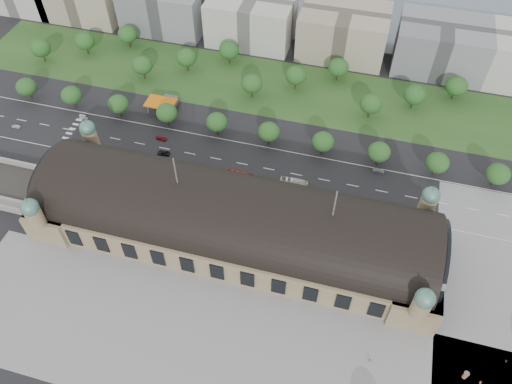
% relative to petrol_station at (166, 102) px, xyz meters
% --- Properties ---
extents(ground, '(900.00, 900.00, 0.00)m').
position_rel_petrol_station_xyz_m(ground, '(53.91, -65.28, -2.95)').
color(ground, black).
rests_on(ground, ground).
extents(station, '(150.00, 48.40, 44.30)m').
position_rel_petrol_station_xyz_m(station, '(53.91, -65.28, 7.33)').
color(station, '#927B5A').
rests_on(station, ground).
extents(plaza_south, '(190.00, 48.00, 0.12)m').
position_rel_petrol_station_xyz_m(plaza_south, '(63.91, -109.28, -2.95)').
color(plaza_south, gray).
rests_on(plaza_south, ground).
extents(road_slab, '(260.00, 26.00, 0.10)m').
position_rel_petrol_station_xyz_m(road_slab, '(33.91, -27.28, -2.95)').
color(road_slab, black).
rests_on(road_slab, ground).
extents(grass_belt, '(300.00, 45.00, 0.10)m').
position_rel_petrol_station_xyz_m(grass_belt, '(38.91, 27.72, -2.95)').
color(grass_belt, '#254C1E').
rests_on(grass_belt, ground).
extents(petrol_station, '(14.00, 13.00, 5.05)m').
position_rel_petrol_station_xyz_m(petrol_station, '(0.00, 0.00, 0.00)').
color(petrol_station, orange).
rests_on(petrol_station, ground).
extents(office_2, '(45.00, 32.00, 24.00)m').
position_rel_petrol_station_xyz_m(office_2, '(-26.09, 67.72, 9.05)').
color(office_2, gray).
rests_on(office_2, ground).
extents(office_3, '(45.00, 32.00, 24.00)m').
position_rel_petrol_station_xyz_m(office_3, '(23.91, 67.72, 9.05)').
color(office_3, '#B3B1AA').
rests_on(office_3, ground).
extents(office_4, '(45.00, 32.00, 24.00)m').
position_rel_petrol_station_xyz_m(office_4, '(73.91, 67.72, 9.05)').
color(office_4, tan).
rests_on(office_4, ground).
extents(office_5, '(45.00, 32.00, 24.00)m').
position_rel_petrol_station_xyz_m(office_5, '(123.91, 67.72, 9.05)').
color(office_5, gray).
rests_on(office_5, ground).
extents(tree_row_0, '(9.60, 9.60, 11.52)m').
position_rel_petrol_station_xyz_m(tree_row_0, '(-66.09, -12.28, 4.48)').
color(tree_row_0, '#2D2116').
rests_on(tree_row_0, ground).
extents(tree_row_1, '(9.60, 9.60, 11.52)m').
position_rel_petrol_station_xyz_m(tree_row_1, '(-42.09, -12.28, 4.48)').
color(tree_row_1, '#2D2116').
rests_on(tree_row_1, ground).
extents(tree_row_2, '(9.60, 9.60, 11.52)m').
position_rel_petrol_station_xyz_m(tree_row_2, '(-18.09, -12.28, 4.48)').
color(tree_row_2, '#2D2116').
rests_on(tree_row_2, ground).
extents(tree_row_3, '(9.60, 9.60, 11.52)m').
position_rel_petrol_station_xyz_m(tree_row_3, '(5.91, -12.28, 4.48)').
color(tree_row_3, '#2D2116').
rests_on(tree_row_3, ground).
extents(tree_row_4, '(9.60, 9.60, 11.52)m').
position_rel_petrol_station_xyz_m(tree_row_4, '(29.91, -12.28, 4.48)').
color(tree_row_4, '#2D2116').
rests_on(tree_row_4, ground).
extents(tree_row_5, '(9.60, 9.60, 11.52)m').
position_rel_petrol_station_xyz_m(tree_row_5, '(53.91, -12.28, 4.48)').
color(tree_row_5, '#2D2116').
rests_on(tree_row_5, ground).
extents(tree_row_6, '(9.60, 9.60, 11.52)m').
position_rel_petrol_station_xyz_m(tree_row_6, '(77.91, -12.28, 4.48)').
color(tree_row_6, '#2D2116').
rests_on(tree_row_6, ground).
extents(tree_row_7, '(9.60, 9.60, 11.52)m').
position_rel_petrol_station_xyz_m(tree_row_7, '(101.91, -12.28, 4.48)').
color(tree_row_7, '#2D2116').
rests_on(tree_row_7, ground).
extents(tree_row_8, '(9.60, 9.60, 11.52)m').
position_rel_petrol_station_xyz_m(tree_row_8, '(125.91, -12.28, 4.48)').
color(tree_row_8, '#2D2116').
rests_on(tree_row_8, ground).
extents(tree_row_9, '(9.60, 9.60, 11.52)m').
position_rel_petrol_station_xyz_m(tree_row_9, '(149.91, -12.28, 4.48)').
color(tree_row_9, '#2D2116').
rests_on(tree_row_9, ground).
extents(tree_belt_0, '(10.40, 10.40, 12.48)m').
position_rel_petrol_station_xyz_m(tree_belt_0, '(-76.09, 17.72, 5.10)').
color(tree_belt_0, '#2D2116').
rests_on(tree_belt_0, ground).
extents(tree_belt_1, '(10.40, 10.40, 12.48)m').
position_rel_petrol_station_xyz_m(tree_belt_1, '(-57.09, 29.72, 5.10)').
color(tree_belt_1, '#2D2116').
rests_on(tree_belt_1, ground).
extents(tree_belt_2, '(10.40, 10.40, 12.48)m').
position_rel_petrol_station_xyz_m(tree_belt_2, '(-38.09, 41.72, 5.10)').
color(tree_belt_2, '#2D2116').
rests_on(tree_belt_2, ground).
extents(tree_belt_3, '(10.40, 10.40, 12.48)m').
position_rel_petrol_station_xyz_m(tree_belt_3, '(-19.09, 17.72, 5.10)').
color(tree_belt_3, '#2D2116').
rests_on(tree_belt_3, ground).
extents(tree_belt_4, '(10.40, 10.40, 12.48)m').
position_rel_petrol_station_xyz_m(tree_belt_4, '(-0.09, 29.72, 5.10)').
color(tree_belt_4, '#2D2116').
rests_on(tree_belt_4, ground).
extents(tree_belt_5, '(10.40, 10.40, 12.48)m').
position_rel_petrol_station_xyz_m(tree_belt_5, '(18.91, 41.72, 5.10)').
color(tree_belt_5, '#2D2116').
rests_on(tree_belt_5, ground).
extents(tree_belt_6, '(10.40, 10.40, 12.48)m').
position_rel_petrol_station_xyz_m(tree_belt_6, '(37.91, 17.72, 5.10)').
color(tree_belt_6, '#2D2116').
rests_on(tree_belt_6, ground).
extents(tree_belt_7, '(10.40, 10.40, 12.48)m').
position_rel_petrol_station_xyz_m(tree_belt_7, '(56.91, 29.72, 5.10)').
color(tree_belt_7, '#2D2116').
rests_on(tree_belt_7, ground).
extents(tree_belt_8, '(10.40, 10.40, 12.48)m').
position_rel_petrol_station_xyz_m(tree_belt_8, '(75.91, 41.72, 5.10)').
color(tree_belt_8, '#2D2116').
rests_on(tree_belt_8, ground).
extents(tree_belt_9, '(10.40, 10.40, 12.48)m').
position_rel_petrol_station_xyz_m(tree_belt_9, '(94.91, 17.72, 5.10)').
color(tree_belt_9, '#2D2116').
rests_on(tree_belt_9, ground).
extents(tree_belt_10, '(10.40, 10.40, 12.48)m').
position_rel_petrol_station_xyz_m(tree_belt_10, '(113.91, 29.72, 5.10)').
color(tree_belt_10, '#2D2116').
rests_on(tree_belt_10, ground).
extents(tree_belt_11, '(10.40, 10.40, 12.48)m').
position_rel_petrol_station_xyz_m(tree_belt_11, '(132.91, 41.72, 5.10)').
color(tree_belt_11, '#2D2116').
rests_on(tree_belt_11, ground).
extents(traffic_car_0, '(4.23, 2.01, 1.40)m').
position_rel_petrol_station_xyz_m(traffic_car_0, '(-61.65, -32.33, -2.25)').
color(traffic_car_0, silver).
rests_on(traffic_car_0, ground).
extents(traffic_car_1, '(3.97, 1.45, 1.30)m').
position_rel_petrol_station_xyz_m(traffic_car_1, '(-34.27, -18.77, -2.30)').
color(traffic_car_1, '#919399').
rests_on(traffic_car_1, ground).
extents(traffic_car_2, '(5.64, 2.85, 1.53)m').
position_rel_petrol_station_xyz_m(traffic_car_2, '(10.89, -30.69, -2.19)').
color(traffic_car_2, black).
rests_on(traffic_car_2, ground).
extents(traffic_car_3, '(4.99, 2.22, 1.42)m').
position_rel_petrol_station_xyz_m(traffic_car_3, '(6.50, -22.24, -2.24)').
color(traffic_car_3, maroon).
rests_on(traffic_car_3, ground).
extents(traffic_car_4, '(4.14, 1.69, 1.41)m').
position_rel_petrol_station_xyz_m(traffic_car_4, '(53.27, -36.68, -2.25)').
color(traffic_car_4, '#181741').
rests_on(traffic_car_4, ground).
extents(traffic_car_5, '(4.97, 1.82, 1.63)m').
position_rel_petrol_station_xyz_m(traffic_car_5, '(103.36, -16.80, -2.14)').
color(traffic_car_5, slate).
rests_on(traffic_car_5, ground).
extents(traffic_car_6, '(5.62, 2.83, 1.53)m').
position_rel_petrol_station_xyz_m(traffic_car_6, '(129.32, -35.71, -2.19)').
color(traffic_car_6, white).
rests_on(traffic_car_6, ground).
extents(parked_car_0, '(4.66, 4.04, 1.52)m').
position_rel_petrol_station_xyz_m(parked_car_0, '(-26.09, -44.28, -2.19)').
color(parked_car_0, black).
rests_on(parked_car_0, ground).
extents(parked_car_1, '(6.31, 5.86, 1.65)m').
position_rel_petrol_station_xyz_m(parked_car_1, '(-16.91, -44.28, -2.13)').
color(parked_car_1, maroon).
rests_on(parked_car_1, ground).
extents(parked_car_2, '(5.39, 3.67, 1.45)m').
position_rel_petrol_station_xyz_m(parked_car_2, '(-20.09, -40.28, -2.23)').
color(parked_car_2, '#181E43').
rests_on(parked_car_2, ground).
extents(parked_car_3, '(4.83, 3.75, 1.54)m').
position_rel_petrol_station_xyz_m(parked_car_3, '(8.42, -44.28, -2.18)').
color(parked_car_3, slate).
rests_on(parked_car_3, ground).
extents(parked_car_4, '(5.08, 3.44, 1.58)m').
position_rel_petrol_station_xyz_m(parked_car_4, '(-4.62, -42.19, -2.16)').
color(parked_car_4, silver).
rests_on(parked_car_4, ground).
extents(parked_car_5, '(5.20, 4.80, 1.35)m').
position_rel_petrol_station_xyz_m(parked_car_5, '(11.10, -44.28, -2.27)').
color(parked_car_5, '#9B9DA3').
rests_on(parked_car_5, ground).
extents(parked_car_6, '(5.37, 4.61, 1.48)m').
position_rel_petrol_station_xyz_m(parked_car_6, '(15.44, -40.28, -2.21)').
color(parked_car_6, black).
rests_on(parked_car_6, ground).
extents(bus_west, '(12.00, 3.16, 3.32)m').
position_rel_petrol_station_xyz_m(bus_west, '(47.08, -35.71, -1.29)').
color(bus_west, red).
rests_on(bus_west, ground).
extents(bus_mid, '(11.13, 2.78, 3.09)m').
position_rel_petrol_station_xyz_m(bus_mid, '(51.58, -38.28, -1.40)').
color(bus_mid, beige).
rests_on(bus_mid, ground).
extents(bus_east, '(11.88, 2.97, 3.30)m').
position_rel_petrol_station_xyz_m(bus_east, '(70.09, -33.53, -1.30)').
color(bus_east, silver).
rests_on(bus_east, ground).
extents(advertising_column, '(1.69, 1.69, 3.21)m').
position_rel_petrol_station_xyz_m(advertising_column, '(138.69, -97.79, -1.28)').
color(advertising_column, '#C53150').
rests_on(advertising_column, ground).
extents(pedestrian_0, '(1.01, 0.82, 1.80)m').
position_rel_petrol_station_xyz_m(pedestrian_0, '(109.59, -100.68, -2.05)').
color(pedestrian_0, gray).
rests_on(pedestrian_0, ground).
extents(pedestrian_2, '(0.77, 0.88, 1.57)m').
position_rel_petrol_station_xyz_m(pedestrian_2, '(151.49, -89.28, -2.16)').
color(pedestrian_2, gray).
rests_on(pedestrian_2, ground).
extents(pedestrian_5, '(0.63, 0.90, 1.67)m').
position_rel_petrol_station_xyz_m(pedestrian_5, '(143.47, -98.41, -2.12)').
color(pedestrian_5, gray).
rests_on(pedestrian_5, ground).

